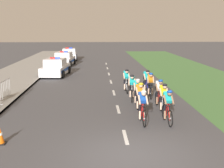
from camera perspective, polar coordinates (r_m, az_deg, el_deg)
The scene contains 20 objects.
ground_plane at distance 10.18m, azimuth 3.40°, elevation -13.07°, with size 160.00×160.00×0.00m, color #4C4C51.
sidewalk_slab at distance 24.63m, azimuth -19.23°, elevation 0.51°, with size 4.73×60.00×0.12m, color gray.
kerb_edge at distance 24.08m, azimuth -14.01°, elevation 0.58°, with size 0.16×60.00×0.13m, color #9E9E99.
grass_verge at distance 25.09m, azimuth 16.89°, elevation 0.69°, with size 7.00×60.00×0.01m, color #4C7F42.
lane_markings_centre at distance 21.36m, azimuth 0.04°, elevation -0.51°, with size 0.14×29.60×0.01m.
cyclist_lead at distance 13.10m, azimuth 5.66°, elevation -4.07°, with size 0.42×1.72×1.56m.
cyclist_second at distance 13.28m, azimuth 10.31°, elevation -3.99°, with size 0.42×1.72×1.56m.
cyclist_third at distance 14.82m, azimuth 5.15°, elevation -2.35°, with size 0.43×1.72×1.56m.
cyclist_fourth at distance 14.72m, azimuth 9.52°, elevation -2.55°, with size 0.42×1.72×1.56m.
cyclist_fifth at distance 15.91m, azimuth 4.73°, elevation -1.47°, with size 0.43×1.72×1.56m.
cyclist_sixth at distance 15.83m, azimuth 8.77°, elevation -1.61°, with size 0.42×1.72×1.56m.
cyclist_seventh at distance 17.22m, azimuth 3.74°, elevation -0.53°, with size 0.45×1.72×1.56m.
cyclist_eighth at distance 18.05m, azimuth 7.15°, elevation -0.08°, with size 0.44×1.72×1.56m.
cyclist_ninth at distance 19.35m, azimuth 2.65°, elevation 0.70°, with size 0.42×1.72×1.56m.
cyclist_tenth at distance 19.13m, azimuth 6.44°, elevation 0.53°, with size 0.44×1.72×1.56m.
police_car_nearest at distance 26.73m, azimuth -10.47°, elevation 3.00°, with size 2.31×4.55×1.59m.
police_car_second at distance 33.59m, azimuth -8.91°, elevation 4.54°, with size 2.27×4.53×1.59m.
police_car_third at distance 39.55m, azimuth -8.00°, elevation 5.43°, with size 2.23×4.51×1.59m.
crowd_barrier_rear at distance 17.85m, azimuth -19.55°, elevation -1.19°, with size 0.53×2.32×1.07m.
traffic_cone_near at distance 11.63m, azimuth -20.15°, elevation -9.01°, with size 0.36×0.36×0.64m.
Camera 1 is at (-1.04, -9.28, 4.06)m, focal length 49.04 mm.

